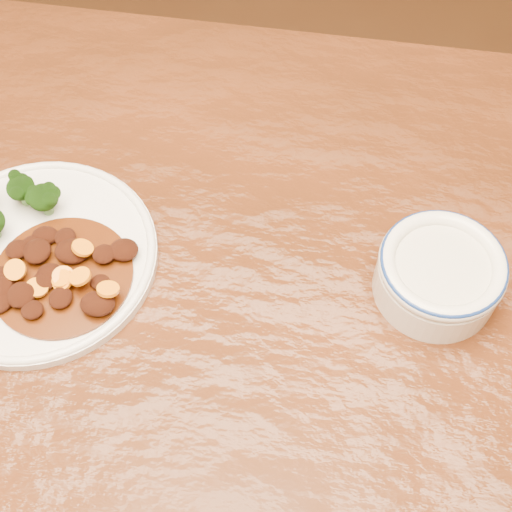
{
  "coord_description": "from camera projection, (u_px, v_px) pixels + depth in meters",
  "views": [
    {
      "loc": [
        0.08,
        -0.28,
        1.36
      ],
      "look_at": [
        0.06,
        0.09,
        0.77
      ],
      "focal_mm": 50.0,
      "sensor_mm": 36.0,
      "label": 1
    }
  ],
  "objects": [
    {
      "name": "dip_bowl",
      "position": [
        439.0,
        273.0,
        0.67
      ],
      "size": [
        0.12,
        0.12,
        0.05
      ],
      "rotation": [
        0.0,
        0.0,
        0.33
      ],
      "color": "silver",
      "rests_on": "dining_table"
    },
    {
      "name": "mince_stew",
      "position": [
        56.0,
        273.0,
        0.69
      ],
      "size": [
        0.14,
        0.14,
        0.03
      ],
      "color": "#4E2208",
      "rests_on": "dinner_plate"
    },
    {
      "name": "dining_table",
      "position": [
        193.0,
        378.0,
        0.73
      ],
      "size": [
        1.58,
        1.05,
        0.75
      ],
      "rotation": [
        0.0,
        0.0,
        -0.1
      ],
      "color": "#51230E",
      "rests_on": "ground"
    },
    {
      "name": "dinner_plate",
      "position": [
        37.0,
        256.0,
        0.71
      ],
      "size": [
        0.24,
        0.24,
        0.02
      ],
      "rotation": [
        0.0,
        0.0,
        0.08
      ],
      "color": "white",
      "rests_on": "dining_table"
    }
  ]
}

